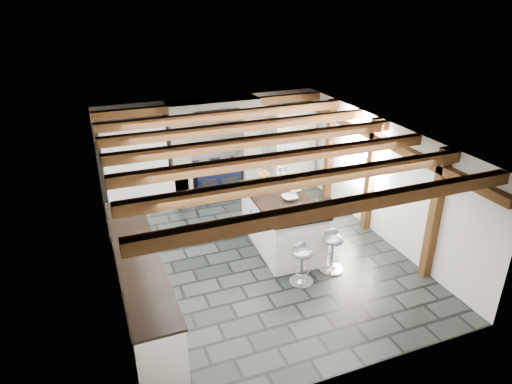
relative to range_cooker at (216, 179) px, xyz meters
name	(u,v)px	position (x,y,z in m)	size (l,w,h in m)	color
ground	(259,255)	(0.00, -2.68, -0.47)	(6.00, 6.00, 0.00)	black
room_shell	(204,179)	(-0.61, -1.26, 0.60)	(6.00, 6.03, 6.00)	silver
range_cooker	(216,179)	(0.00, 0.00, 0.00)	(1.00, 0.63, 0.99)	black
kitchen_island	(281,221)	(0.54, -2.47, 0.05)	(1.15, 2.07, 1.33)	white
bar_stool_near	(332,245)	(1.01, -3.55, 0.02)	(0.49, 0.49, 0.78)	silver
bar_stool_far	(302,259)	(0.35, -3.69, 0.00)	(0.43, 0.43, 0.74)	silver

